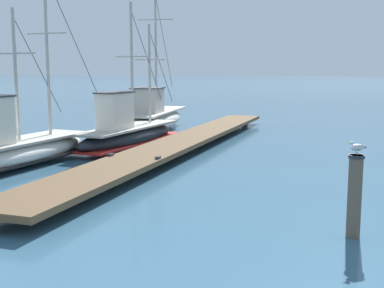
{
  "coord_description": "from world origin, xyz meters",
  "views": [
    {
      "loc": [
        1.93,
        -2.55,
        3.16
      ],
      "look_at": [
        -1.87,
        8.52,
        1.4
      ],
      "focal_mm": 47.16,
      "sensor_mm": 36.0,
      "label": 1
    }
  ],
  "objects_px": {
    "fishing_boat_1": "(127,132)",
    "mooring_piling": "(355,195)",
    "fishing_boat_0": "(8,149)",
    "perched_seagull": "(357,147)",
    "fishing_boat_2": "(154,117)"
  },
  "relations": [
    {
      "from": "fishing_boat_1",
      "to": "fishing_boat_2",
      "type": "bearing_deg",
      "value": 102.37
    },
    {
      "from": "fishing_boat_0",
      "to": "fishing_boat_1",
      "type": "xyz_separation_m",
      "value": [
        1.64,
        5.13,
        -0.02
      ]
    },
    {
      "from": "fishing_boat_1",
      "to": "perched_seagull",
      "type": "distance_m",
      "value": 12.34
    },
    {
      "from": "fishing_boat_0",
      "to": "perched_seagull",
      "type": "bearing_deg",
      "value": -17.67
    },
    {
      "from": "fishing_boat_2",
      "to": "mooring_piling",
      "type": "distance_m",
      "value": 17.29
    },
    {
      "from": "mooring_piling",
      "to": "fishing_boat_0",
      "type": "bearing_deg",
      "value": 162.3
    },
    {
      "from": "fishing_boat_1",
      "to": "mooring_piling",
      "type": "bearing_deg",
      "value": -43.67
    },
    {
      "from": "fishing_boat_0",
      "to": "fishing_boat_2",
      "type": "relative_size",
      "value": 1.14
    },
    {
      "from": "fishing_boat_0",
      "to": "perched_seagull",
      "type": "xyz_separation_m",
      "value": [
        10.54,
        -3.36,
        1.08
      ]
    },
    {
      "from": "fishing_boat_2",
      "to": "fishing_boat_0",
      "type": "bearing_deg",
      "value": -92.28
    },
    {
      "from": "perched_seagull",
      "to": "mooring_piling",
      "type": "bearing_deg",
      "value": -146.23
    },
    {
      "from": "fishing_boat_0",
      "to": "perched_seagull",
      "type": "height_order",
      "value": "fishing_boat_0"
    },
    {
      "from": "fishing_boat_1",
      "to": "mooring_piling",
      "type": "xyz_separation_m",
      "value": [
        8.89,
        -8.49,
        0.21
      ]
    },
    {
      "from": "fishing_boat_1",
      "to": "fishing_boat_2",
      "type": "relative_size",
      "value": 0.97
    },
    {
      "from": "mooring_piling",
      "to": "perched_seagull",
      "type": "xyz_separation_m",
      "value": [
        0.0,
        0.0,
        0.9
      ]
    }
  ]
}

